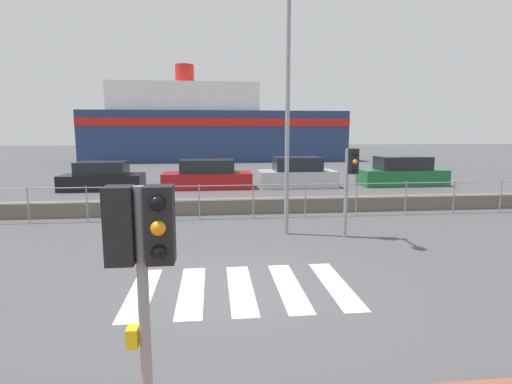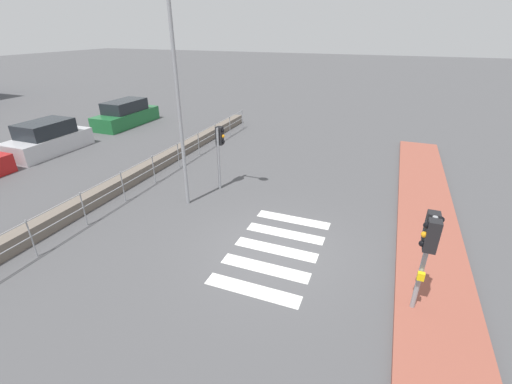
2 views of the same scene
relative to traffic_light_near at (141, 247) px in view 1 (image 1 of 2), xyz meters
name	(u,v)px [view 1 (image 1 of 2)]	position (x,y,z in m)	size (l,w,h in m)	color
ground_plane	(238,289)	(1.07, 3.56, -1.88)	(160.00, 160.00, 0.00)	#4C4C4F
crosswalk	(241,288)	(1.11, 3.56, -1.88)	(4.05, 2.40, 0.01)	silver
seawall	(226,206)	(1.07, 10.49, -1.63)	(25.76, 0.55, 0.51)	#6B6056
harbor_fence	(226,196)	(1.07, 9.61, -1.11)	(23.22, 0.04, 1.17)	gray
traffic_light_near	(141,247)	(0.00, 0.00, 0.00)	(0.58, 0.41, 2.42)	gray
traffic_light_far	(351,173)	(4.33, 6.89, -0.10)	(0.34, 0.32, 2.43)	gray
streetlamp	(289,81)	(2.68, 7.22, 2.31)	(0.32, 1.16, 6.86)	gray
ferry_boat	(210,129)	(0.46, 36.72, 1.28)	(24.94, 6.49, 9.21)	navy
parked_car_black	(103,178)	(-4.82, 16.91, -1.28)	(3.90, 1.84, 1.40)	black
parked_car_red	(207,176)	(0.34, 16.91, -1.26)	(4.48, 1.76, 1.47)	#B21919
parked_car_silver	(297,174)	(5.00, 16.91, -1.22)	(3.98, 1.87, 1.56)	#BCBCC1
parked_car_green	(402,173)	(10.76, 16.91, -1.22)	(4.54, 1.72, 1.56)	#1E6633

